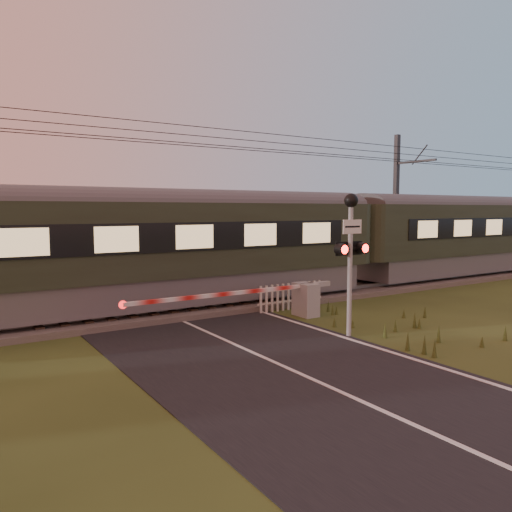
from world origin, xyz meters
TOP-DOWN VIEW (x-y plane):
  - ground at (0.00, 0.00)m, footprint 160.00×160.00m
  - road at (0.02, -0.23)m, footprint 6.00×140.00m
  - track_bed at (0.00, 6.50)m, footprint 140.00×3.40m
  - overhead_wires at (0.00, 6.50)m, footprint 120.00×0.62m
  - train at (8.38, 6.50)m, footprint 39.97×2.76m
  - boom_gate at (3.28, 3.56)m, footprint 6.93×0.81m
  - crossing_signal at (2.99, 0.90)m, footprint 0.96×0.37m
  - picket_fence at (3.84, 4.60)m, footprint 2.66×0.08m
  - catenary_mast at (13.55, 8.72)m, footprint 0.22×2.46m

SIDE VIEW (x-z plane):
  - ground at x=0.00m, z-range 0.00..0.00m
  - road at x=0.02m, z-range 0.00..0.03m
  - track_bed at x=0.00m, z-range -0.13..0.26m
  - picket_fence at x=3.84m, z-range 0.01..0.91m
  - boom_gate at x=3.28m, z-range 0.06..1.13m
  - train at x=8.38m, z-range 0.29..4.00m
  - crossing_signal at x=2.99m, z-range 0.71..4.49m
  - catenary_mast at x=13.55m, z-range 0.14..7.23m
  - overhead_wires at x=0.00m, z-range 5.41..6.04m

